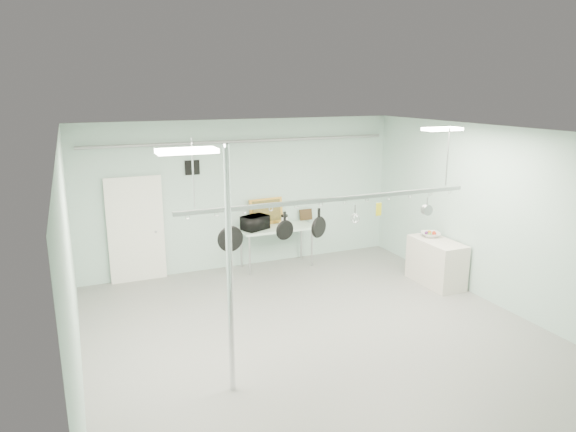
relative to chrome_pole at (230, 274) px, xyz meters
name	(u,v)px	position (x,y,z in m)	size (l,w,h in m)	color
floor	(328,344)	(1.70, 0.60, -1.60)	(8.00, 8.00, 0.00)	gray
ceiling	(332,135)	(1.70, 0.60, 1.59)	(7.00, 8.00, 0.02)	silver
back_wall	(244,194)	(1.70, 4.59, 0.00)	(7.00, 0.02, 3.20)	#A5C6BA
right_wall	(510,221)	(5.19, 0.60, 0.00)	(0.02, 8.00, 3.20)	#A5C6BA
door	(136,231)	(-0.60, 4.54, -0.55)	(1.10, 0.10, 2.20)	silver
wall_vent	(192,168)	(0.60, 4.57, 0.65)	(0.30, 0.04, 0.30)	black
conduit_pipe	(244,141)	(1.70, 4.50, 1.15)	(0.07, 0.07, 6.60)	gray
chrome_pole	(230,274)	(0.00, 0.00, 0.00)	(0.08, 0.08, 3.20)	silver
prep_table	(277,230)	(2.30, 4.20, -0.77)	(1.60, 0.70, 0.91)	silver
side_cabinet	(436,262)	(4.85, 2.00, -1.15)	(0.60, 1.20, 0.90)	beige
pot_rack	(333,197)	(1.90, 0.90, 0.63)	(4.80, 0.06, 1.00)	#B7B7BC
light_panel_left	(187,151)	(-0.50, -0.20, 1.56)	(0.65, 0.30, 0.05)	white
light_panel_right	(442,129)	(4.10, 1.20, 1.56)	(0.65, 0.30, 0.05)	white
microwave	(255,223)	(1.80, 4.18, -0.54)	(0.54, 0.37, 0.30)	black
coffee_canister	(284,221)	(2.50, 4.24, -0.59)	(0.14, 0.14, 0.20)	white
painting_large	(266,211)	(2.18, 4.50, -0.41)	(0.78, 0.05, 0.58)	gold
painting_small	(306,215)	(3.14, 4.50, -0.57)	(0.30, 0.04, 0.25)	#352512
fruit_bowl	(431,234)	(4.90, 2.28, -0.65)	(0.38, 0.38, 0.09)	silver
skillet_left	(230,234)	(0.29, 0.90, 0.24)	(0.37, 0.06, 0.49)	black
skillet_mid	(285,225)	(1.11, 0.90, 0.28)	(0.29, 0.06, 0.41)	black
skillet_right	(319,222)	(1.67, 0.90, 0.27)	(0.32, 0.06, 0.43)	black
whisk	(355,214)	(2.29, 0.90, 0.34)	(0.14, 0.14, 0.30)	#A2A2A6
grater	(379,209)	(2.72, 0.90, 0.37)	(0.09, 0.02, 0.22)	gold
saucepan	(427,207)	(3.65, 0.90, 0.33)	(0.18, 0.10, 0.31)	#ABAAAF
fruit_cluster	(431,233)	(4.90, 2.28, -0.61)	(0.24, 0.24, 0.09)	#A8240F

